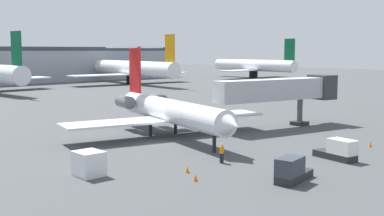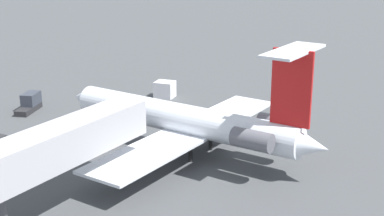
% 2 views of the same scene
% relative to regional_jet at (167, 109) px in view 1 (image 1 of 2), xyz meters
% --- Properties ---
extents(ground_plane, '(400.00, 400.00, 0.10)m').
position_rel_regional_jet_xyz_m(ground_plane, '(-3.21, -1.54, -3.13)').
color(ground_plane, '#424447').
extents(regional_jet, '(24.01, 25.90, 10.13)m').
position_rel_regional_jet_xyz_m(regional_jet, '(0.00, 0.00, 0.00)').
color(regional_jet, silver).
rests_on(regional_jet, ground_plane).
extents(jet_bridge, '(18.15, 6.63, 6.42)m').
position_rel_regional_jet_xyz_m(jet_bridge, '(15.03, -5.07, 1.65)').
color(jet_bridge, '#ADADB2').
rests_on(jet_bridge, ground_plane).
extents(ground_crew_marshaller, '(0.46, 0.37, 1.69)m').
position_rel_regional_jet_xyz_m(ground_crew_marshaller, '(-5.11, -13.07, -2.22)').
color(ground_crew_marshaller, black).
rests_on(ground_crew_marshaller, ground_plane).
extents(baggage_tug_lead, '(4.18, 2.09, 1.90)m').
position_rel_regional_jet_xyz_m(baggage_tug_lead, '(-5.84, -20.77, -2.24)').
color(baggage_tug_lead, '#262628').
rests_on(baggage_tug_lead, ground_plane).
extents(baggage_tug_trailing, '(2.12, 4.19, 1.90)m').
position_rel_regional_jet_xyz_m(baggage_tug_trailing, '(3.21, -19.48, -2.24)').
color(baggage_tug_trailing, '#262628').
rests_on(baggage_tug_trailing, ground_plane).
extents(cargo_container_uld, '(1.96, 2.23, 1.92)m').
position_rel_regional_jet_xyz_m(cargo_container_uld, '(-15.69, -8.85, -2.12)').
color(cargo_container_uld, silver).
rests_on(cargo_container_uld, ground_plane).
extents(traffic_cone_near, '(0.36, 0.36, 0.55)m').
position_rel_regional_jet_xyz_m(traffic_cone_near, '(10.75, -18.72, -2.80)').
color(traffic_cone_near, orange).
rests_on(traffic_cone_near, ground_plane).
extents(traffic_cone_mid, '(0.36, 0.36, 0.55)m').
position_rel_regional_jet_xyz_m(traffic_cone_mid, '(-10.85, -15.73, -2.80)').
color(traffic_cone_mid, orange).
rests_on(traffic_cone_mid, ground_plane).
extents(traffic_cone_far, '(0.36, 0.36, 0.55)m').
position_rel_regional_jet_xyz_m(traffic_cone_far, '(-9.60, -13.51, -2.80)').
color(traffic_cone_far, orange).
rests_on(traffic_cone_far, ground_plane).
extents(parked_airliner_east_mid, '(36.79, 43.47, 13.61)m').
position_rel_regional_jet_xyz_m(parked_airliner_east_mid, '(48.07, 71.29, 1.32)').
color(parked_airliner_east_mid, white).
rests_on(parked_airliner_east_mid, ground_plane).
extents(parked_airliner_east_end, '(29.12, 34.56, 13.32)m').
position_rel_regional_jet_xyz_m(parked_airliner_east_end, '(97.19, 66.22, 1.18)').
color(parked_airliner_east_end, white).
rests_on(parked_airliner_east_end, ground_plane).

